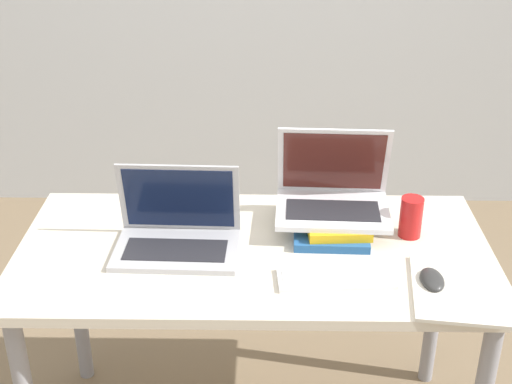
{
  "coord_description": "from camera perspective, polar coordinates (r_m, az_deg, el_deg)",
  "views": [
    {
      "loc": [
        0.03,
        -1.4,
        1.78
      ],
      "look_at": [
        0.01,
        0.34,
        0.89
      ],
      "focal_mm": 50.0,
      "sensor_mm": 36.0,
      "label": 1
    }
  ],
  "objects": [
    {
      "name": "wireless_keyboard",
      "position": [
        1.91,
        6.42,
        -6.86
      ],
      "size": [
        0.32,
        0.13,
        0.01
      ],
      "color": "white",
      "rests_on": "desk"
    },
    {
      "name": "laptop_left",
      "position": [
        2.03,
        -6.31,
        -3.23
      ],
      "size": [
        0.35,
        0.24,
        0.24
      ],
      "color": "#B2B2B7",
      "rests_on": "desk"
    },
    {
      "name": "soda_can",
      "position": [
        2.12,
        12.29,
        -1.98
      ],
      "size": [
        0.07,
        0.07,
        0.12
      ],
      "color": "red",
      "rests_on": "desk"
    },
    {
      "name": "book_stack",
      "position": [
        2.12,
        6.16,
        -2.57
      ],
      "size": [
        0.22,
        0.26,
        0.05
      ],
      "color": "#235693",
      "rests_on": "desk"
    },
    {
      "name": "desk",
      "position": [
        2.08,
        -0.15,
        -6.55
      ],
      "size": [
        1.35,
        0.67,
        0.71
      ],
      "color": "beige",
      "rests_on": "ground_plane"
    },
    {
      "name": "notepad",
      "position": [
        1.93,
        15.86,
        -7.53
      ],
      "size": [
        0.27,
        0.32,
        0.01
      ],
      "color": "silver",
      "rests_on": "desk"
    },
    {
      "name": "laptop_on_books",
      "position": [
        2.12,
        6.16,
        -0.15
      ],
      "size": [
        0.34,
        0.26,
        0.25
      ],
      "color": "silver",
      "rests_on": "book_stack"
    },
    {
      "name": "mouse",
      "position": [
        1.93,
        13.9,
        -6.82
      ],
      "size": [
        0.06,
        0.11,
        0.03
      ],
      "color": "#2D2D2D",
      "rests_on": "desk"
    }
  ]
}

